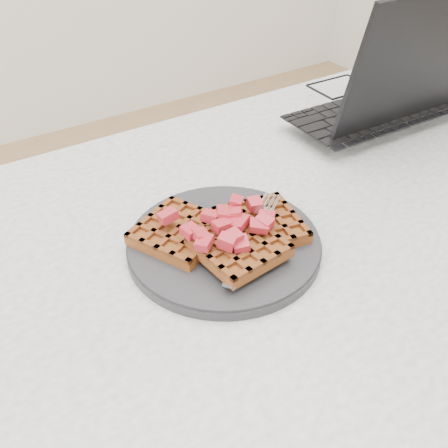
% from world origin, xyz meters
% --- Properties ---
extents(table, '(1.20, 0.80, 0.75)m').
position_xyz_m(table, '(0.00, 0.00, 0.64)').
color(table, silver).
rests_on(table, ground).
extents(plate, '(0.25, 0.25, 0.02)m').
position_xyz_m(plate, '(-0.13, 0.03, 0.76)').
color(plate, '#252427').
rests_on(plate, table).
extents(waffles, '(0.22, 0.19, 0.03)m').
position_xyz_m(waffles, '(-0.13, 0.02, 0.78)').
color(waffles, brown).
rests_on(waffles, plate).
extents(strawberry_pile, '(0.15, 0.15, 0.02)m').
position_xyz_m(strawberry_pile, '(-0.13, 0.03, 0.80)').
color(strawberry_pile, maroon).
rests_on(strawberry_pile, waffles).
extents(fork, '(0.16, 0.13, 0.02)m').
position_xyz_m(fork, '(-0.10, -0.00, 0.77)').
color(fork, silver).
rests_on(fork, plate).
extents(laptop, '(0.38, 0.28, 0.25)m').
position_xyz_m(laptop, '(0.33, 0.20, 0.79)').
color(laptop, black).
rests_on(laptop, table).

